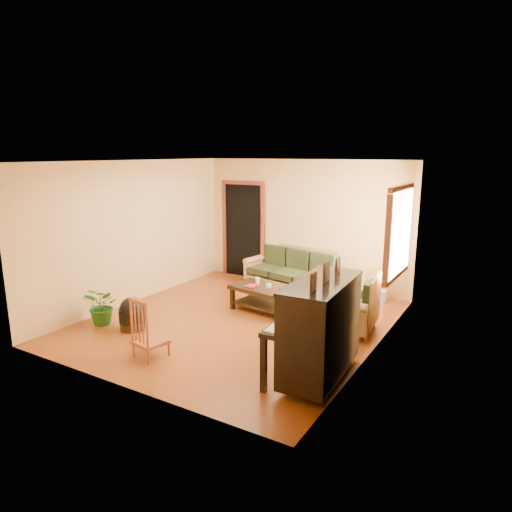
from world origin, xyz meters
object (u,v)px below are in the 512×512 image
Objects in this scene: footstool at (132,318)px; potted_plant at (103,306)px; ceramic_crock at (381,297)px; sofa at (290,269)px; armchair at (351,302)px; red_chair at (150,327)px; coffee_table at (266,299)px; piano at (321,331)px.

potted_plant is (-0.56, -0.09, 0.12)m from footstool.
potted_plant is (-3.57, -3.41, 0.20)m from ceramic_crock.
sofa is 1.87m from ceramic_crock.
red_chair is at bearing -137.57° from armchair.
potted_plant is (-1.96, -1.88, 0.09)m from coffee_table.
sofa reaches higher than footstool.
red_chair is at bearing -118.00° from ceramic_crock.
piano reaches higher than footstool.
ceramic_crock is (2.07, 3.90, -0.31)m from red_chair.
piano is at bearing -87.27° from ceramic_crock.
potted_plant is (-1.49, 0.49, -0.11)m from red_chair.
footstool is at bearing -127.88° from coffee_table.
red_chair is at bearing -18.08° from potted_plant.
red_chair reaches higher than footstool.
armchair is at bearing 29.91° from footstool.
piano is (0.21, -1.69, 0.16)m from armchair.
armchair is 0.65× the size of piano.
piano is at bearing -47.66° from sofa.
red_chair is at bearing -31.52° from footstool.
piano reaches higher than armchair.
potted_plant is at bearing -158.96° from armchair.
sofa is 2.34m from armchair.
armchair is (1.56, -0.09, 0.24)m from coffee_table.
sofa reaches higher than coffee_table.
footstool is 0.65× the size of potted_plant.
sofa is 3.77m from piano.
coffee_table is 1.58m from armchair.
potted_plant is (-1.73, -3.30, -0.11)m from sofa.
potted_plant is at bearing -136.13° from coffee_table.
red_chair reaches higher than sofa.
armchair reaches higher than footstool.
sofa is at bearing 99.20° from coffee_table.
sofa is at bearing -176.50° from ceramic_crock.
armchair is 3.05m from red_chair.
coffee_table is at bearing 131.51° from piano.
piano reaches higher than ceramic_crock.
footstool is at bearing -132.12° from ceramic_crock.
footstool is 1.12m from red_chair.
sofa is 3.11× the size of potted_plant.
ceramic_crock is 4.94m from potted_plant.
red_chair reaches higher than coffee_table.
red_chair is (0.93, -0.57, 0.23)m from footstool.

